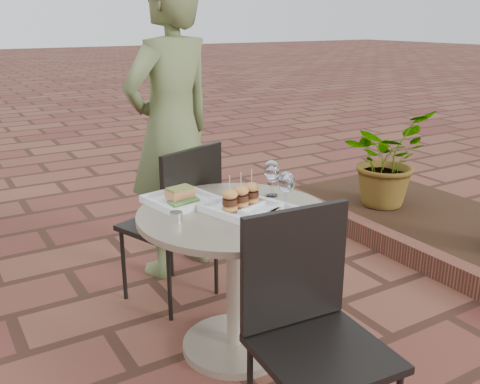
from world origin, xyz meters
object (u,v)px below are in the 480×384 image
diner (172,130)px  plate_tuna (274,213)px  chair_far (180,213)px  plate_salmon (180,198)px  plate_sliders (241,202)px  chair_near (309,316)px  cafe_table (235,260)px

diner → plate_tuna: (-0.02, -1.14, -0.18)m
chair_far → plate_salmon: 0.41m
diner → plate_sliders: 1.02m
chair_near → plate_sliders: (0.11, 0.66, 0.22)m
chair_far → chair_near: bearing=67.3°
chair_near → plate_tuna: chair_near is taller
chair_near → diner: 1.71m
diner → plate_salmon: (-0.30, -0.76, -0.17)m
cafe_table → plate_tuna: plate_tuna is taller
diner → plate_sliders: (-0.11, -1.00, -0.15)m
chair_far → diner: size_ratio=0.50×
chair_far → plate_tuna: 0.74m
plate_sliders → chair_far: bearing=95.4°
cafe_table → plate_sliders: size_ratio=2.54×
plate_salmon → plate_tuna: size_ratio=1.15×
plate_sliders → plate_salmon: bearing=128.2°
chair_far → plate_sliders: (0.05, -0.57, 0.22)m
chair_near → plate_sliders: chair_near is taller
chair_far → plate_salmon: (-0.14, -0.32, 0.20)m
cafe_table → diner: 1.10m
chair_far → plate_salmon: size_ratio=2.79×
cafe_table → diner: size_ratio=0.49×
cafe_table → chair_far: (-0.02, 0.56, 0.07)m
chair_near → plate_tuna: bearing=73.5°
plate_tuna → diner: bearing=89.1°
chair_far → plate_salmon: chair_far is taller
cafe_table → chair_near: chair_near is taller
chair_far → chair_near: same height
cafe_table → chair_near: 0.67m
cafe_table → plate_tuna: (0.12, -0.14, 0.26)m
chair_near → diner: diner is taller
cafe_table → chair_near: size_ratio=0.97×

